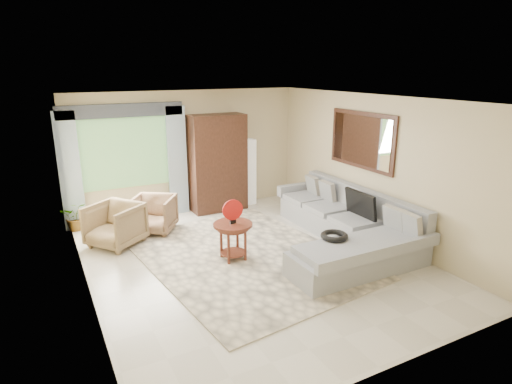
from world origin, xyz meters
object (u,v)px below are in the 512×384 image
armchair_right (153,214)px  armoire (218,163)px  potted_plant (76,216)px  armchair_left (115,225)px  sectional_sofa (346,230)px  coffee_table (233,241)px  tv_screen (361,204)px  floor_lamp (249,172)px

armchair_right → armoire: bearing=57.2°
potted_plant → armoire: size_ratio=0.27×
armchair_left → armoire: bearing=75.8°
sectional_sofa → potted_plant: (-4.17, 3.01, 0.00)m
coffee_table → armchair_right: bearing=114.0°
armchair_right → potted_plant: (-1.31, 0.80, -0.07)m
armchair_left → potted_plant: size_ratio=1.47×
armchair_right → armoire: size_ratio=0.37×
tv_screen → armchair_left: tv_screen is taller
armchair_left → armoire: 2.70m
floor_lamp → sectional_sofa: bearing=-81.7°
armchair_left → floor_lamp: bearing=71.4°
armchair_left → floor_lamp: floor_lamp is taller
coffee_table → potted_plant: 3.40m
potted_plant → floor_lamp: floor_lamp is taller
coffee_table → armchair_right: (-0.82, 1.85, 0.02)m
armchair_right → tv_screen: bearing=-1.2°
sectional_sofa → armchair_right: size_ratio=4.47×
sectional_sofa → tv_screen: (0.27, -0.03, 0.44)m
sectional_sofa → coffee_table: 2.08m
sectional_sofa → armchair_right: (-2.87, 2.21, 0.07)m
armchair_right → floor_lamp: bearing=51.4°
armchair_right → armchair_left: bearing=-122.4°
armchair_right → coffee_table: bearing=-31.7°
floor_lamp → tv_screen: bearing=-76.8°
potted_plant → armoire: (2.94, -0.11, 0.76)m
sectional_sofa → potted_plant: bearing=144.2°
armchair_left → armchair_right: size_ratio=1.08×
tv_screen → armoire: size_ratio=0.35×
armoire → floor_lamp: bearing=4.3°
armchair_right → armoire: 1.91m
armoire → armchair_right: bearing=-157.1°
armchair_right → potted_plant: bearing=-177.2°
armchair_left → potted_plant: bearing=168.1°
coffee_table → potted_plant: bearing=128.8°
tv_screen → armchair_left: bearing=154.0°
armchair_left → potted_plant: (-0.54, 1.13, -0.10)m
tv_screen → potted_plant: (-4.44, 3.03, -0.43)m
armchair_left → sectional_sofa: bearing=25.4°
coffee_table → floor_lamp: floor_lamp is taller
tv_screen → floor_lamp: size_ratio=0.49×
tv_screen → coffee_table: size_ratio=1.16×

